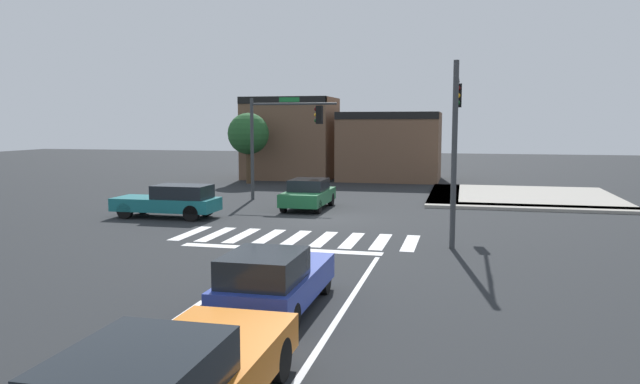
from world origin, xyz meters
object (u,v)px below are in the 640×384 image
traffic_signal_northwest (282,129)px  roadside_tree (248,134)px  car_blue (274,280)px  car_green (308,194)px  car_teal (171,201)px  car_orange (173,381)px  traffic_signal_southeast (456,117)px

traffic_signal_northwest → roadside_tree: (-4.94, 8.33, -0.44)m
car_blue → car_green: (-3.28, 15.80, 0.01)m
car_teal → car_orange: (8.74, -17.06, 0.01)m
car_green → traffic_signal_southeast: bearing=50.9°
traffic_signal_southeast → car_teal: bearing=82.6°
car_blue → car_orange: size_ratio=0.88×
car_orange → roadside_tree: (-10.67, 32.26, 2.62)m
car_blue → roadside_tree: size_ratio=0.87×
traffic_signal_southeast → car_teal: (-12.07, 1.57, -3.59)m
car_green → roadside_tree: 13.45m
traffic_signal_southeast → car_green: traffic_signal_southeast is taller
car_blue → traffic_signal_southeast: bearing=-19.7°
traffic_signal_southeast → car_orange: bearing=167.9°
car_green → car_orange: size_ratio=0.86×
traffic_signal_southeast → roadside_tree: traffic_signal_southeast is taller
car_orange → car_green: bearing=9.7°
car_teal → car_green: bearing=-141.7°
car_blue → car_green: 16.13m
traffic_signal_southeast → car_green: 9.63m
car_orange → roadside_tree: size_ratio=0.99×
traffic_signal_southeast → car_blue: traffic_signal_southeast is taller
traffic_signal_southeast → car_orange: traffic_signal_southeast is taller
car_blue → car_teal: (-8.43, 11.74, 0.03)m
car_teal → roadside_tree: 15.54m
car_blue → roadside_tree: (-10.35, 26.93, 2.66)m
car_teal → car_green: 6.55m
traffic_signal_northwest → traffic_signal_southeast: (9.06, -8.43, 0.53)m
traffic_signal_northwest → roadside_tree: bearing=120.7°
car_orange → roadside_tree: bearing=18.3°
traffic_signal_northwest → traffic_signal_southeast: traffic_signal_southeast is taller
traffic_signal_northwest → car_teal: 8.10m
car_blue → roadside_tree: roadside_tree is taller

